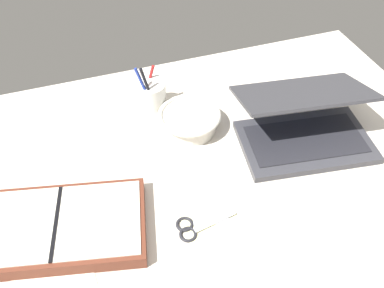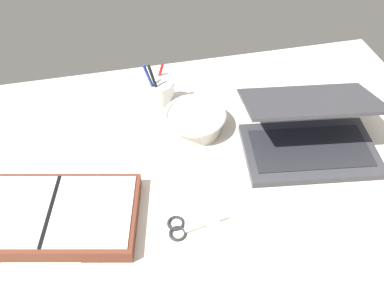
% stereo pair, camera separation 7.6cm
% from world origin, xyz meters
% --- Properties ---
extents(desk_top, '(1.40, 1.00, 0.02)m').
position_xyz_m(desk_top, '(0.00, 0.00, 0.01)').
color(desk_top, beige).
rests_on(desk_top, ground).
extents(laptop, '(0.36, 0.31, 0.15)m').
position_xyz_m(laptop, '(0.31, 0.06, 0.07)').
color(laptop, '#38383D').
rests_on(laptop, desk_top).
extents(bowl, '(0.17, 0.17, 0.05)m').
position_xyz_m(bowl, '(0.04, 0.19, 0.05)').
color(bowl, silver).
rests_on(bowl, desk_top).
extents(pen_cup, '(0.09, 0.09, 0.16)m').
position_xyz_m(pen_cup, '(-0.04, 0.29, 0.07)').
color(pen_cup, white).
rests_on(pen_cup, desk_top).
extents(planner, '(0.40, 0.28, 0.04)m').
position_xyz_m(planner, '(-0.32, -0.03, 0.04)').
color(planner, brown).
rests_on(planner, desk_top).
extents(scissors, '(0.13, 0.07, 0.01)m').
position_xyz_m(scissors, '(-0.05, -0.11, 0.02)').
color(scissors, '#B7B7BC').
rests_on(scissors, desk_top).
extents(paper_sheet_front, '(0.20, 0.27, 0.00)m').
position_xyz_m(paper_sheet_front, '(0.03, -0.19, 0.02)').
color(paper_sheet_front, '#F4EFB2').
rests_on(paper_sheet_front, desk_top).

